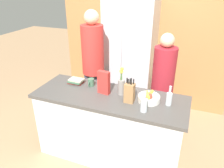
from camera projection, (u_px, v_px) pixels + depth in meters
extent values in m
plane|color=#A37F5B|center=(110.00, 153.00, 3.07)|extent=(14.00, 14.00, 0.00)
cube|color=silver|center=(110.00, 128.00, 2.88)|extent=(1.82, 0.67, 0.88)
cube|color=#474442|center=(109.00, 97.00, 2.68)|extent=(1.89, 0.69, 0.04)
cube|color=#9E6B3D|center=(144.00, 35.00, 3.91)|extent=(3.09, 0.12, 2.60)
cube|color=#B7B7BC|center=(130.00, 57.00, 3.79)|extent=(0.81, 0.60, 1.96)
cylinder|color=#B7B7BC|center=(121.00, 57.00, 3.50)|extent=(0.02, 0.02, 1.08)
cylinder|color=silver|center=(149.00, 99.00, 2.54)|extent=(0.26, 0.26, 0.06)
torus|color=silver|center=(149.00, 96.00, 2.53)|extent=(0.26, 0.26, 0.03)
sphere|color=red|center=(148.00, 96.00, 2.53)|extent=(0.08, 0.08, 0.08)
sphere|color=red|center=(149.00, 97.00, 2.50)|extent=(0.08, 0.08, 0.08)
sphere|color=red|center=(149.00, 97.00, 2.51)|extent=(0.07, 0.07, 0.07)
sphere|color=#99B233|center=(148.00, 96.00, 2.51)|extent=(0.07, 0.07, 0.07)
cylinder|color=yellow|center=(149.00, 94.00, 2.54)|extent=(0.08, 0.17, 0.03)
cylinder|color=yellow|center=(147.00, 95.00, 2.49)|extent=(0.09, 0.15, 0.03)
cube|color=olive|center=(129.00, 93.00, 2.49)|extent=(0.11, 0.09, 0.23)
cylinder|color=black|center=(127.00, 81.00, 2.45)|extent=(0.01, 0.01, 0.07)
cylinder|color=black|center=(128.00, 82.00, 2.43)|extent=(0.01, 0.01, 0.07)
cylinder|color=black|center=(130.00, 82.00, 2.43)|extent=(0.01, 0.01, 0.07)
cylinder|color=black|center=(131.00, 82.00, 2.41)|extent=(0.01, 0.01, 0.09)
cylinder|color=black|center=(134.00, 82.00, 2.43)|extent=(0.01, 0.01, 0.07)
cylinder|color=gray|center=(121.00, 87.00, 2.66)|extent=(0.08, 0.08, 0.19)
cylinder|color=#477538|center=(122.00, 74.00, 2.59)|extent=(0.01, 0.01, 0.15)
sphere|color=gold|center=(122.00, 69.00, 2.56)|extent=(0.04, 0.04, 0.04)
cylinder|color=#477538|center=(122.00, 76.00, 2.60)|extent=(0.01, 0.01, 0.11)
sphere|color=gold|center=(122.00, 72.00, 2.58)|extent=(0.03, 0.03, 0.03)
cylinder|color=#477538|center=(122.00, 74.00, 2.60)|extent=(0.02, 0.01, 0.14)
sphere|color=gold|center=(122.00, 69.00, 2.57)|extent=(0.03, 0.03, 0.03)
cylinder|color=#477538|center=(121.00, 76.00, 2.60)|extent=(0.01, 0.02, 0.11)
sphere|color=gold|center=(120.00, 71.00, 2.58)|extent=(0.03, 0.03, 0.03)
cylinder|color=#477538|center=(121.00, 76.00, 2.60)|extent=(0.01, 0.01, 0.10)
sphere|color=gold|center=(121.00, 72.00, 2.57)|extent=(0.03, 0.03, 0.03)
cylinder|color=#477538|center=(122.00, 75.00, 2.59)|extent=(0.01, 0.01, 0.13)
sphere|color=gold|center=(122.00, 70.00, 2.56)|extent=(0.03, 0.03, 0.03)
cube|color=red|center=(104.00, 83.00, 2.67)|extent=(0.16, 0.08, 0.29)
cylinder|color=#42664C|center=(91.00, 82.00, 2.90)|extent=(0.08, 0.08, 0.10)
torus|color=#42664C|center=(90.00, 84.00, 2.86)|extent=(0.02, 0.07, 0.07)
cube|color=maroon|center=(76.00, 82.00, 2.99)|extent=(0.20, 0.13, 0.02)
cube|color=#3D6047|center=(76.00, 81.00, 2.97)|extent=(0.19, 0.15, 0.02)
cube|color=#B7A88E|center=(76.00, 80.00, 2.96)|extent=(0.20, 0.13, 0.02)
cylinder|color=#B2BCC1|center=(169.00, 99.00, 2.45)|extent=(0.07, 0.07, 0.15)
cone|color=#B2BCC1|center=(170.00, 92.00, 2.41)|extent=(0.07, 0.07, 0.03)
cylinder|color=#B2BCC1|center=(170.00, 89.00, 2.39)|extent=(0.03, 0.03, 0.06)
cylinder|color=#B2BCC1|center=(144.00, 105.00, 2.33)|extent=(0.08, 0.08, 0.15)
cone|color=#B2BCC1|center=(145.00, 98.00, 2.29)|extent=(0.08, 0.08, 0.03)
cylinder|color=#B2BCC1|center=(145.00, 94.00, 2.27)|extent=(0.03, 0.03, 0.06)
cube|color=#383842|center=(95.00, 97.00, 3.62)|extent=(0.29, 0.23, 0.88)
cylinder|color=red|center=(93.00, 50.00, 3.26)|extent=(0.34, 0.34, 0.74)
sphere|color=#DBAD89|center=(91.00, 17.00, 3.06)|extent=(0.21, 0.21, 0.21)
cube|color=#383842|center=(159.00, 114.00, 3.27)|extent=(0.28, 0.22, 0.77)
cylinder|color=maroon|center=(164.00, 70.00, 2.96)|extent=(0.31, 0.31, 0.64)
sphere|color=#DBAD89|center=(167.00, 40.00, 2.78)|extent=(0.19, 0.19, 0.19)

